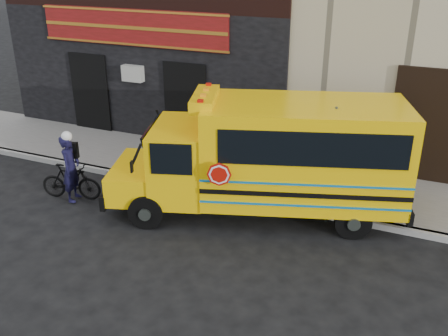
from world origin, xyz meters
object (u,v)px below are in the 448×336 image
school_bus (274,155)px  bicycle (71,182)px  sign_pole (331,161)px  cyclist (71,170)px

school_bus → bicycle: 5.18m
sign_pole → cyclist: (-6.06, -1.48, -0.70)m
bicycle → cyclist: (0.15, -0.10, 0.38)m
school_bus → sign_pole: school_bus is taller
school_bus → bicycle: (-4.90, -1.30, -1.04)m
sign_pole → cyclist: 6.27m
school_bus → sign_pole: 1.31m
sign_pole → bicycle: sign_pole is taller
bicycle → cyclist: 0.42m
sign_pole → school_bus: bearing=-176.6°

